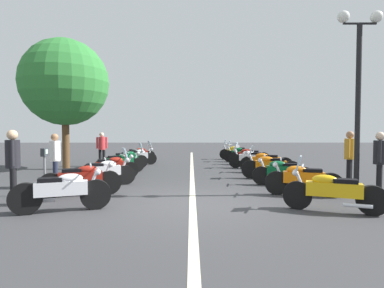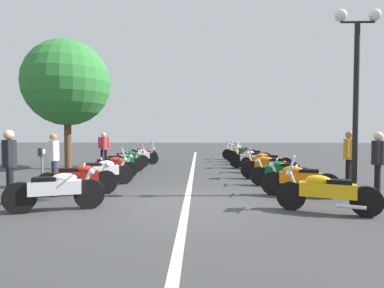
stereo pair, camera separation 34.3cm
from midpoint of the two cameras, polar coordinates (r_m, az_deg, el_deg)
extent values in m
plane|color=#38383A|center=(7.61, -1.20, -10.92)|extent=(80.00, 80.00, 0.00)
cube|color=beige|center=(13.04, -0.76, -5.32)|extent=(24.85, 0.16, 0.01)
cylinder|color=black|center=(7.40, -18.60, -8.77)|extent=(0.35, 0.68, 0.67)
cylinder|color=black|center=(7.52, -29.51, -8.78)|extent=(0.35, 0.68, 0.67)
cube|color=white|center=(7.39, -24.12, -7.44)|extent=(0.62, 1.10, 0.30)
ellipsoid|color=white|center=(7.35, -22.74, -5.90)|extent=(0.42, 0.58, 0.22)
cube|color=black|center=(7.39, -25.85, -6.07)|extent=(0.40, 0.54, 0.12)
cylinder|color=silver|center=(7.35, -19.10, -6.48)|extent=(0.16, 0.30, 0.58)
cylinder|color=silver|center=(7.30, -19.45, -3.69)|extent=(0.60, 0.24, 0.04)
sphere|color=silver|center=(7.32, -18.25, -4.92)|extent=(0.14, 0.14, 0.14)
cylinder|color=silver|center=(7.67, -27.15, -9.28)|extent=(0.26, 0.55, 0.08)
cylinder|color=black|center=(8.98, -16.08, -6.82)|extent=(0.34, 0.67, 0.66)
cylinder|color=black|center=(9.04, -25.54, -6.90)|extent=(0.34, 0.67, 0.66)
cube|color=maroon|center=(8.96, -20.85, -5.75)|extent=(0.62, 1.15, 0.30)
ellipsoid|color=maroon|center=(8.92, -19.71, -4.46)|extent=(0.41, 0.58, 0.22)
cube|color=black|center=(8.94, -22.28, -4.62)|extent=(0.40, 0.54, 0.12)
cylinder|color=silver|center=(8.94, -16.49, -4.93)|extent=(0.16, 0.30, 0.58)
cylinder|color=silver|center=(8.90, -16.78, -2.63)|extent=(0.60, 0.23, 0.04)
sphere|color=silver|center=(8.92, -15.80, -3.64)|extent=(0.14, 0.14, 0.14)
cylinder|color=silver|center=(9.20, -23.55, -7.33)|extent=(0.25, 0.55, 0.08)
cylinder|color=black|center=(10.49, -13.04, -5.56)|extent=(0.38, 0.63, 0.63)
cylinder|color=black|center=(10.31, -21.16, -5.79)|extent=(0.38, 0.63, 0.63)
cube|color=white|center=(10.35, -17.08, -4.70)|extent=(0.71, 1.14, 0.30)
ellipsoid|color=white|center=(10.35, -16.10, -3.57)|extent=(0.45, 0.58, 0.22)
cube|color=black|center=(10.31, -18.31, -3.74)|extent=(0.43, 0.54, 0.12)
cylinder|color=silver|center=(10.44, -13.38, -3.94)|extent=(0.18, 0.29, 0.58)
cylinder|color=silver|center=(10.40, -13.62, -1.97)|extent=(0.58, 0.29, 0.04)
sphere|color=silver|center=(10.44, -12.80, -2.83)|extent=(0.14, 0.14, 0.14)
cylinder|color=silver|center=(10.52, -19.59, -6.12)|extent=(0.30, 0.54, 0.08)
cube|color=silver|center=(10.41, -13.19, -1.58)|extent=(0.38, 0.26, 0.32)
cylinder|color=black|center=(11.91, -12.11, -4.66)|extent=(0.33, 0.61, 0.60)
cylinder|color=black|center=(11.81, -18.98, -4.80)|extent=(0.33, 0.61, 0.60)
cube|color=maroon|center=(11.82, -15.54, -3.87)|extent=(0.62, 1.11, 0.30)
ellipsoid|color=maroon|center=(11.81, -14.68, -2.89)|extent=(0.42, 0.58, 0.22)
cube|color=black|center=(11.79, -16.62, -3.02)|extent=(0.41, 0.54, 0.12)
cylinder|color=silver|center=(11.87, -12.41, -3.23)|extent=(0.16, 0.30, 0.58)
cylinder|color=silver|center=(11.83, -12.62, -1.50)|extent=(0.60, 0.24, 0.04)
sphere|color=silver|center=(11.87, -11.89, -2.26)|extent=(0.14, 0.14, 0.14)
cylinder|color=silver|center=(12.01, -17.62, -5.10)|extent=(0.26, 0.55, 0.08)
cylinder|color=black|center=(13.56, -10.80, -3.79)|extent=(0.38, 0.61, 0.61)
cylinder|color=black|center=(13.27, -16.94, -3.98)|extent=(0.38, 0.61, 0.61)
cube|color=#0C592D|center=(13.38, -13.85, -3.12)|extent=(0.73, 1.13, 0.30)
ellipsoid|color=#0C592D|center=(13.40, -13.10, -2.25)|extent=(0.46, 0.58, 0.22)
cube|color=black|center=(13.32, -14.78, -2.38)|extent=(0.44, 0.55, 0.12)
cylinder|color=silver|center=(13.52, -11.06, -2.53)|extent=(0.19, 0.29, 0.58)
cylinder|color=silver|center=(13.48, -11.23, -1.01)|extent=(0.58, 0.30, 0.04)
sphere|color=silver|center=(13.53, -10.61, -1.68)|extent=(0.14, 0.14, 0.14)
cylinder|color=silver|center=(13.51, -15.82, -4.25)|extent=(0.31, 0.53, 0.08)
cylinder|color=black|center=(15.07, -9.97, -3.16)|extent=(0.38, 0.61, 0.61)
cylinder|color=black|center=(14.78, -15.42, -3.32)|extent=(0.38, 0.61, 0.61)
cube|color=#0C592D|center=(14.89, -12.68, -2.55)|extent=(0.70, 1.12, 0.30)
ellipsoid|color=#0C592D|center=(14.91, -12.01, -1.77)|extent=(0.45, 0.58, 0.22)
cube|color=black|center=(14.84, -13.52, -1.88)|extent=(0.43, 0.54, 0.12)
cylinder|color=silver|center=(15.03, -10.20, -2.03)|extent=(0.18, 0.29, 0.58)
cylinder|color=silver|center=(14.99, -10.36, -0.66)|extent=(0.58, 0.29, 0.04)
sphere|color=silver|center=(15.04, -9.80, -1.26)|extent=(0.14, 0.14, 0.14)
cylinder|color=silver|center=(15.01, -14.43, -3.57)|extent=(0.30, 0.53, 0.08)
cube|color=silver|center=(15.01, -10.07, -0.39)|extent=(0.38, 0.26, 0.32)
cylinder|color=black|center=(16.49, -8.19, -2.67)|extent=(0.34, 0.62, 0.61)
cylinder|color=black|center=(16.25, -13.23, -2.78)|extent=(0.34, 0.62, 0.61)
cube|color=white|center=(16.34, -10.70, -2.10)|extent=(0.64, 1.14, 0.30)
ellipsoid|color=white|center=(16.36, -10.08, -1.39)|extent=(0.42, 0.58, 0.22)
cube|color=black|center=(16.29, -11.46, -1.48)|extent=(0.41, 0.54, 0.12)
cylinder|color=silver|center=(16.45, -8.40, -1.63)|extent=(0.16, 0.30, 0.58)
cylinder|color=silver|center=(16.42, -8.55, -0.38)|extent=(0.60, 0.25, 0.04)
sphere|color=silver|center=(16.46, -8.03, -0.93)|extent=(0.14, 0.14, 0.14)
cylinder|color=silver|center=(16.47, -12.29, -3.03)|extent=(0.26, 0.54, 0.08)
cube|color=silver|center=(16.44, -8.27, -0.14)|extent=(0.38, 0.24, 0.32)
cylinder|color=black|center=(18.11, -8.31, -2.21)|extent=(0.40, 0.62, 0.62)
cylinder|color=black|center=(17.71, -12.70, -2.34)|extent=(0.40, 0.62, 0.62)
cube|color=maroon|center=(17.88, -10.49, -1.70)|extent=(0.74, 1.10, 0.30)
ellipsoid|color=maroon|center=(17.92, -9.94, -1.05)|extent=(0.47, 0.58, 0.22)
cube|color=black|center=(17.81, -11.17, -1.14)|extent=(0.45, 0.55, 0.12)
cylinder|color=silver|center=(18.07, -8.50, -1.26)|extent=(0.19, 0.29, 0.58)
cylinder|color=silver|center=(18.04, -8.63, -0.13)|extent=(0.57, 0.31, 0.04)
sphere|color=silver|center=(18.09, -8.17, -0.62)|extent=(0.14, 0.14, 0.14)
cylinder|color=silver|center=(17.96, -11.96, -2.57)|extent=(0.32, 0.53, 0.08)
cube|color=silver|center=(18.06, -8.39, 0.10)|extent=(0.38, 0.27, 0.32)
cylinder|color=black|center=(7.38, 17.56, -8.96)|extent=(0.36, 0.64, 0.63)
cylinder|color=black|center=(7.42, 29.12, -9.07)|extent=(0.36, 0.64, 0.63)
cube|color=#EAB214|center=(7.33, 23.38, -7.68)|extent=(0.67, 1.14, 0.30)
ellipsoid|color=#EAB214|center=(7.29, 21.99, -6.11)|extent=(0.43, 0.58, 0.22)
cube|color=black|center=(7.31, 25.14, -6.31)|extent=(0.42, 0.54, 0.12)
cylinder|color=silver|center=(7.32, 18.06, -6.66)|extent=(0.17, 0.30, 0.58)
cylinder|color=silver|center=(7.27, 18.41, -3.87)|extent=(0.59, 0.27, 0.04)
sphere|color=silver|center=(7.30, 17.22, -5.09)|extent=(0.14, 0.14, 0.14)
cylinder|color=silver|center=(7.23, 26.95, -10.09)|extent=(0.28, 0.54, 0.08)
cube|color=silver|center=(7.27, 17.79, -3.31)|extent=(0.38, 0.25, 0.32)
cylinder|color=black|center=(8.86, 14.28, -6.95)|extent=(0.31, 0.66, 0.65)
cylinder|color=black|center=(8.95, 23.23, -6.98)|extent=(0.31, 0.66, 0.65)
cube|color=orange|center=(8.85, 18.79, -5.84)|extent=(0.55, 1.09, 0.30)
ellipsoid|color=orange|center=(8.81, 17.64, -4.54)|extent=(0.39, 0.57, 0.22)
cube|color=black|center=(8.84, 20.24, -4.69)|extent=(0.38, 0.53, 0.12)
cylinder|color=silver|center=(8.81, 14.69, -5.03)|extent=(0.14, 0.30, 0.58)
cylinder|color=silver|center=(8.77, 14.97, -2.70)|extent=(0.61, 0.20, 0.04)
sphere|color=silver|center=(8.79, 13.98, -3.73)|extent=(0.14, 0.14, 0.14)
cylinder|color=silver|center=(8.75, 21.58, -7.81)|extent=(0.22, 0.55, 0.08)
cylinder|color=black|center=(10.36, 11.73, -5.72)|extent=(0.24, 0.62, 0.60)
cylinder|color=black|center=(10.49, 19.29, -5.70)|extent=(0.24, 0.62, 0.60)
cube|color=#0C592D|center=(10.38, 15.54, -4.73)|extent=(0.46, 1.08, 0.30)
ellipsoid|color=#0C592D|center=(10.34, 14.56, -3.64)|extent=(0.35, 0.56, 0.22)
cube|color=black|center=(10.38, 16.76, -3.75)|extent=(0.34, 0.52, 0.12)
cylinder|color=silver|center=(10.32, 12.07, -4.07)|extent=(0.12, 0.30, 0.58)
cylinder|color=silver|center=(10.29, 12.31, -2.08)|extent=(0.62, 0.15, 0.04)
sphere|color=silver|center=(10.30, 11.47, -2.96)|extent=(0.14, 0.14, 0.14)
cylinder|color=silver|center=(10.29, 17.92, -6.34)|extent=(0.18, 0.56, 0.08)
cylinder|color=black|center=(11.69, 9.90, -4.60)|extent=(0.26, 0.69, 0.67)
cylinder|color=black|center=(11.78, 17.07, -4.62)|extent=(0.26, 0.69, 0.67)
cube|color=orange|center=(11.69, 13.51, -3.74)|extent=(0.47, 1.15, 0.30)
ellipsoid|color=orange|center=(11.66, 12.63, -2.76)|extent=(0.35, 0.56, 0.22)
cube|color=black|center=(11.69, 14.59, -2.87)|extent=(0.34, 0.52, 0.12)
cylinder|color=silver|center=(11.65, 10.20, -3.14)|extent=(0.12, 0.30, 0.58)
cylinder|color=silver|center=(11.63, 10.41, -1.38)|extent=(0.62, 0.15, 0.04)
sphere|color=silver|center=(11.64, 9.67, -2.16)|extent=(0.14, 0.14, 0.14)
cylinder|color=silver|center=(11.58, 15.73, -5.22)|extent=(0.17, 0.56, 0.08)
cube|color=silver|center=(11.62, 10.02, -1.03)|extent=(0.38, 0.18, 0.32)
cylinder|color=black|center=(13.34, 9.51, -3.73)|extent=(0.32, 0.69, 0.68)
cylinder|color=black|center=(13.26, 16.06, -3.83)|extent=(0.32, 0.69, 0.68)
cube|color=orange|center=(13.26, 12.78, -3.01)|extent=(0.59, 1.19, 0.30)
ellipsoid|color=orange|center=(13.26, 12.01, -2.14)|extent=(0.39, 0.57, 0.22)
cube|color=black|center=(13.24, 13.74, -2.25)|extent=(0.38, 0.53, 0.12)
cylinder|color=silver|center=(13.31, 9.77, -2.45)|extent=(0.15, 0.30, 0.58)
cylinder|color=silver|center=(13.28, 9.96, -0.90)|extent=(0.61, 0.21, 0.04)
sphere|color=silver|center=(13.30, 9.31, -1.58)|extent=(0.14, 0.14, 0.14)
cylinder|color=silver|center=(13.10, 14.73, -4.34)|extent=(0.23, 0.55, 0.08)
cylinder|color=black|center=(14.86, 7.41, -3.11)|extent=(0.36, 0.68, 0.67)
cylinder|color=black|center=(14.61, 13.28, -3.24)|extent=(0.36, 0.68, 0.67)
cube|color=white|center=(14.70, 10.32, -2.48)|extent=(0.66, 1.19, 0.30)
ellipsoid|color=white|center=(14.71, 9.64, -1.69)|extent=(0.42, 0.58, 0.22)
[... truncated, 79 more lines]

